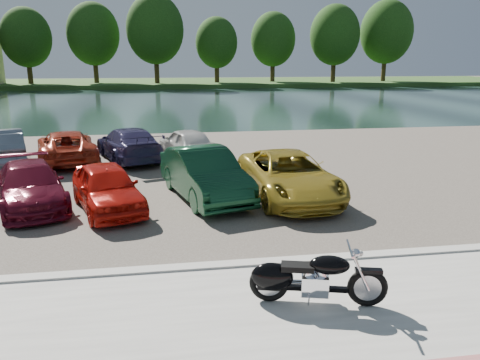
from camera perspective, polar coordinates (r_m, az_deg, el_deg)
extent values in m
plane|color=#595447|center=(8.11, 6.58, -16.41)|extent=(200.00, 200.00, 0.00)
cube|color=#9E9C94|center=(7.28, 8.82, -20.01)|extent=(60.00, 6.00, 0.10)
cube|color=#9E9C94|center=(9.79, 3.44, -10.14)|extent=(60.00, 0.30, 0.14)
cube|color=#48433A|center=(18.26, -2.61, 1.48)|extent=(60.00, 18.00, 0.04)
cube|color=black|center=(46.90, -6.67, 9.43)|extent=(120.00, 40.00, 0.00)
cube|color=#294A1A|center=(78.79, -7.74, 11.67)|extent=(120.00, 24.00, 0.60)
cylinder|color=#322612|center=(75.13, -24.31, 12.53)|extent=(0.70, 0.70, 4.95)
ellipsoid|color=#16320D|center=(75.18, -24.63, 15.53)|extent=(6.93, 6.93, 8.32)
cylinder|color=#322612|center=(74.75, -17.21, 13.32)|extent=(0.70, 0.70, 5.40)
ellipsoid|color=#16320D|center=(74.83, -17.47, 16.62)|extent=(7.56, 7.56, 9.07)
cylinder|color=#322612|center=(71.28, -10.15, 13.88)|extent=(0.70, 0.70, 5.85)
ellipsoid|color=#16320D|center=(71.39, -10.32, 17.64)|extent=(8.19, 8.19, 9.83)
cylinder|color=#322612|center=(73.12, -2.84, 13.57)|extent=(0.70, 0.70, 4.50)
ellipsoid|color=#16320D|center=(73.14, -2.88, 16.39)|extent=(6.30, 6.30, 7.56)
cylinder|color=#322612|center=(76.00, 4.00, 13.76)|extent=(0.70, 0.70, 4.95)
ellipsoid|color=#16320D|center=(76.04, 4.05, 16.74)|extent=(6.93, 6.93, 8.32)
cylinder|color=#322612|center=(75.86, 11.32, 13.69)|extent=(0.70, 0.70, 5.40)
ellipsoid|color=#16320D|center=(75.93, 11.49, 16.95)|extent=(7.56, 7.56, 9.07)
cylinder|color=#322612|center=(80.65, 17.17, 13.53)|extent=(0.70, 0.70, 5.85)
ellipsoid|color=#16320D|center=(80.75, 17.42, 16.85)|extent=(8.19, 8.19, 9.83)
torus|color=black|center=(8.32, 15.27, -12.54)|extent=(0.69, 0.29, 0.68)
torus|color=black|center=(8.20, 3.56, -12.42)|extent=(0.69, 0.29, 0.68)
cylinder|color=#B2B2B7|center=(8.32, 15.27, -12.54)|extent=(0.46, 0.18, 0.46)
cylinder|color=#B2B2B7|center=(8.20, 3.56, -12.42)|extent=(0.46, 0.18, 0.46)
cylinder|color=silver|center=(8.07, 14.53, -10.94)|extent=(0.33, 0.13, 0.63)
cylinder|color=silver|center=(8.25, 14.33, -10.34)|extent=(0.33, 0.13, 0.63)
cylinder|color=silver|center=(7.98, 13.24, -8.14)|extent=(0.23, 0.73, 0.04)
sphere|color=silver|center=(8.03, 13.93, -8.67)|extent=(0.20, 0.20, 0.16)
sphere|color=silver|center=(8.04, 14.43, -8.67)|extent=(0.13, 0.13, 0.11)
cube|color=black|center=(8.18, 15.42, -10.60)|extent=(0.47, 0.25, 0.06)
cube|color=black|center=(8.25, 9.44, -12.91)|extent=(1.19, 0.40, 0.08)
cube|color=silver|center=(8.21, 9.10, -12.47)|extent=(0.52, 0.42, 0.34)
cylinder|color=silver|center=(8.13, 9.87, -11.23)|extent=(0.28, 0.24, 0.27)
cylinder|color=silver|center=(8.12, 8.44, -11.21)|extent=(0.28, 0.24, 0.27)
ellipsoid|color=black|center=(8.07, 10.86, -10.15)|extent=(0.75, 0.52, 0.32)
cube|color=black|center=(8.06, 7.03, -10.48)|extent=(0.60, 0.41, 0.10)
ellipsoid|color=black|center=(8.15, 3.93, -11.68)|extent=(0.79, 0.51, 0.50)
cube|color=black|center=(8.18, 3.56, -12.10)|extent=(0.43, 0.28, 0.30)
cylinder|color=silver|center=(8.40, 6.91, -12.74)|extent=(1.09, 0.37, 0.09)
cylinder|color=silver|center=(8.36, 6.93, -12.25)|extent=(1.09, 0.37, 0.09)
cylinder|color=#B2B2B7|center=(8.15, 8.38, -14.42)|extent=(0.06, 0.14, 0.22)
imported|color=#540C1C|center=(14.56, -24.19, -0.62)|extent=(3.03, 4.59, 1.24)
imported|color=#B5140C|center=(13.50, -15.91, -0.89)|extent=(2.65, 4.08, 1.29)
imported|color=#0F3920|center=(14.11, -4.35, 0.75)|extent=(2.69, 4.82, 1.51)
imported|color=olive|center=(14.18, 5.98, 0.53)|extent=(2.59, 5.11, 1.38)
imported|color=slate|center=(20.69, -27.04, 3.56)|extent=(2.88, 4.68, 1.46)
imported|color=#A0301A|center=(20.26, -20.39, 3.83)|extent=(3.22, 5.07, 1.30)
imported|color=#2C274D|center=(19.98, -13.42, 4.30)|extent=(3.31, 5.08, 1.37)
imported|color=silver|center=(19.99, -6.54, 4.50)|extent=(2.63, 4.09, 1.29)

